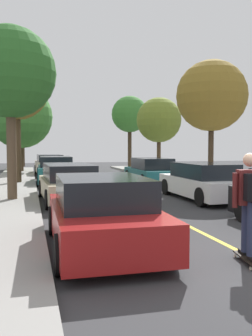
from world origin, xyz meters
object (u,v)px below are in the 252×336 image
at_px(street_tree_left_far, 20,117).
at_px(skateboard, 248,258).
at_px(parked_car_right_near, 203,182).
at_px(skateboarder, 250,198).
at_px(street_tree_right_near, 159,120).
at_px(parked_car_left_far, 56,170).
at_px(parked_car_left_near, 69,183).
at_px(street_tree_left_near, 16,88).
at_px(parked_car_left_farthest, 50,165).
at_px(street_tree_right_far, 130,115).
at_px(parked_car_left_nearest, 102,214).
at_px(street_tree_left_farthest, 22,110).
at_px(street_tree_right_nearest, 212,96).
at_px(street_tree_left_nearest, 10,73).
at_px(parked_car_right_far, 151,171).

xyz_separation_m(street_tree_left_far, skateboard, (4.13, -23.02, -4.09)).
distance_m(parked_car_right_near, skateboarder, 7.58).
bearing_deg(street_tree_right_near, street_tree_left_far, 146.22).
xyz_separation_m(parked_car_left_far, skateboard, (2.19, -14.27, -0.61)).
distance_m(parked_car_left_near, street_tree_left_near, 7.97).
bearing_deg(parked_car_left_farthest, parked_car_left_far, -89.98).
bearing_deg(parked_car_left_near, street_tree_right_far, 67.52).
height_order(parked_car_left_nearest, parked_car_right_near, parked_car_left_nearest).
distance_m(parked_car_left_nearest, parked_car_left_far, 12.70).
bearing_deg(skateboarder, parked_car_left_near, 105.49).
relative_size(street_tree_left_far, street_tree_left_farthest, 0.89).
bearing_deg(skateboarder, street_tree_right_nearest, 65.44).
height_order(street_tree_left_near, street_tree_left_farthest, street_tree_left_farthest).
bearing_deg(parked_car_left_nearest, parked_car_left_far, 89.99).
xyz_separation_m(parked_car_right_near, street_tree_left_farthest, (-6.81, 22.55, 4.60)).
bearing_deg(parked_car_left_nearest, skateboarder, -36.18).
bearing_deg(street_tree_left_farthest, street_tree_left_far, -90.00).
bearing_deg(skateboarder, street_tree_left_nearest, 117.26).
distance_m(parked_car_right_far, skateboarder, 13.28).
xyz_separation_m(street_tree_right_near, skateboarder, (-4.63, -17.19, -2.56)).
height_order(parked_car_left_far, parked_car_right_far, parked_car_left_far).
distance_m(parked_car_left_nearest, skateboarder, 2.74).
height_order(street_tree_right_nearest, street_tree_right_near, street_tree_right_nearest).
bearing_deg(skateboard, parked_car_right_near, 69.15).
height_order(parked_car_left_far, street_tree_left_near, street_tree_left_near).
xyz_separation_m(street_tree_left_nearest, street_tree_left_far, (0.00, 15.05, -0.31)).
bearing_deg(street_tree_left_far, street_tree_left_farthest, 90.00).
bearing_deg(street_tree_left_far, parked_car_right_far, -55.87).
relative_size(street_tree_right_far, skateboarder, 3.44).
relative_size(parked_car_left_near, parked_car_right_far, 1.00).
distance_m(parked_car_left_nearest, parked_car_right_near, 7.33).
bearing_deg(skateboarder, parked_car_right_near, 69.19).
bearing_deg(skateboarder, street_tree_right_far, 79.23).
bearing_deg(street_tree_right_far, street_tree_left_nearest, -118.19).
bearing_deg(parked_car_left_far, street_tree_left_nearest, -107.15).
xyz_separation_m(parked_car_left_near, street_tree_left_far, (-1.94, 15.18, 3.51)).
bearing_deg(street_tree_left_near, skateboarder, -73.92).
bearing_deg(street_tree_left_near, parked_car_left_near, -73.21).
distance_m(street_tree_right_near, skateboarder, 17.99).
xyz_separation_m(street_tree_left_farthest, skateboarder, (4.12, -29.62, -4.16)).
relative_size(street_tree_left_nearest, skateboard, 6.86).
relative_size(parked_car_left_nearest, street_tree_right_near, 0.81).
bearing_deg(street_tree_left_far, parked_car_left_far, -77.48).
bearing_deg(skateboarder, street_tree_right_near, 74.93).
distance_m(parked_car_left_far, street_tree_left_far, 9.61).
relative_size(parked_car_left_near, street_tree_left_farthest, 0.64).
distance_m(parked_car_right_far, street_tree_left_nearest, 9.27).
xyz_separation_m(parked_car_right_near, street_tree_left_far, (-6.81, 15.98, 3.51)).
xyz_separation_m(skateboard, skateboarder, (-0.01, -0.03, 1.02)).
distance_m(parked_car_right_near, street_tree_left_farthest, 24.00).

